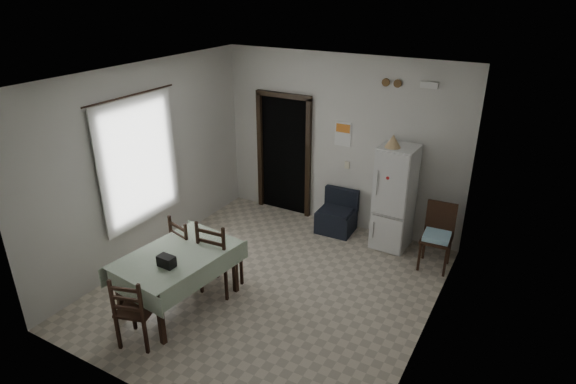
% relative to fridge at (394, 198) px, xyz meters
% --- Properties ---
extents(ground, '(4.50, 4.50, 0.00)m').
position_rel_fridge_xyz_m(ground, '(-1.09, -1.93, -0.83)').
color(ground, '#AFA38F').
rests_on(ground, ground).
extents(ceiling, '(4.20, 4.50, 0.02)m').
position_rel_fridge_xyz_m(ceiling, '(-1.09, -1.93, 2.07)').
color(ceiling, white).
rests_on(ceiling, ground).
extents(wall_back, '(4.20, 0.02, 2.90)m').
position_rel_fridge_xyz_m(wall_back, '(-1.09, 0.32, 0.62)').
color(wall_back, beige).
rests_on(wall_back, ground).
extents(wall_front, '(4.20, 0.02, 2.90)m').
position_rel_fridge_xyz_m(wall_front, '(-1.09, -4.18, 0.62)').
color(wall_front, beige).
rests_on(wall_front, ground).
extents(wall_left, '(0.02, 4.50, 2.90)m').
position_rel_fridge_xyz_m(wall_left, '(-3.19, -1.93, 0.62)').
color(wall_left, beige).
rests_on(wall_left, ground).
extents(wall_right, '(0.02, 4.50, 2.90)m').
position_rel_fridge_xyz_m(wall_right, '(1.01, -1.93, 0.62)').
color(wall_right, beige).
rests_on(wall_right, ground).
extents(doorway, '(1.06, 0.52, 2.22)m').
position_rel_fridge_xyz_m(doorway, '(-2.14, 0.52, 0.23)').
color(doorway, black).
rests_on(doorway, ground).
extents(window_recess, '(0.10, 1.20, 1.60)m').
position_rel_fridge_xyz_m(window_recess, '(-3.24, -2.13, 0.72)').
color(window_recess, silver).
rests_on(window_recess, ground).
extents(curtain, '(0.02, 1.45, 1.85)m').
position_rel_fridge_xyz_m(curtain, '(-3.13, -2.13, 0.72)').
color(curtain, silver).
rests_on(curtain, ground).
extents(curtain_rod, '(0.02, 1.60, 0.02)m').
position_rel_fridge_xyz_m(curtain_rod, '(-3.12, -2.13, 1.67)').
color(curtain_rod, black).
rests_on(curtain_rod, ground).
extents(calendar, '(0.28, 0.02, 0.40)m').
position_rel_fridge_xyz_m(calendar, '(-1.04, 0.31, 0.79)').
color(calendar, white).
rests_on(calendar, ground).
extents(calendar_image, '(0.24, 0.01, 0.14)m').
position_rel_fridge_xyz_m(calendar_image, '(-1.04, 0.30, 0.89)').
color(calendar_image, orange).
rests_on(calendar_image, ground).
extents(light_switch, '(0.08, 0.02, 0.12)m').
position_rel_fridge_xyz_m(light_switch, '(-0.94, 0.31, 0.27)').
color(light_switch, beige).
rests_on(light_switch, ground).
extents(vent_left, '(0.12, 0.03, 0.12)m').
position_rel_fridge_xyz_m(vent_left, '(-0.39, 0.31, 1.69)').
color(vent_left, brown).
rests_on(vent_left, ground).
extents(vent_right, '(0.12, 0.03, 0.12)m').
position_rel_fridge_xyz_m(vent_right, '(-0.21, 0.31, 1.69)').
color(vent_right, brown).
rests_on(vent_right, ground).
extents(emergency_light, '(0.25, 0.07, 0.09)m').
position_rel_fridge_xyz_m(emergency_light, '(0.26, 0.28, 1.72)').
color(emergency_light, white).
rests_on(emergency_light, ground).
extents(fridge, '(0.56, 0.56, 1.67)m').
position_rel_fridge_xyz_m(fridge, '(0.00, 0.00, 0.00)').
color(fridge, silver).
rests_on(fridge, ground).
extents(tan_cone, '(0.26, 0.26, 0.19)m').
position_rel_fridge_xyz_m(tan_cone, '(-0.08, -0.09, 0.93)').
color(tan_cone, tan).
rests_on(tan_cone, fridge).
extents(navy_seat, '(0.61, 0.59, 0.71)m').
position_rel_fridge_xyz_m(navy_seat, '(-0.96, 0.00, -0.48)').
color(navy_seat, black).
rests_on(navy_seat, ground).
extents(corner_chair, '(0.45, 0.45, 0.99)m').
position_rel_fridge_xyz_m(corner_chair, '(0.76, -0.32, -0.34)').
color(corner_chair, black).
rests_on(corner_chair, ground).
extents(dining_table, '(1.14, 1.58, 0.77)m').
position_rel_fridge_xyz_m(dining_table, '(-1.90, -2.84, -0.45)').
color(dining_table, '#9FB298').
rests_on(dining_table, ground).
extents(black_bag, '(0.22, 0.13, 0.14)m').
position_rel_fridge_xyz_m(black_bag, '(-1.81, -3.12, 0.01)').
color(black_bag, black).
rests_on(black_bag, dining_table).
extents(dining_chair_far_left, '(0.52, 0.52, 1.00)m').
position_rel_fridge_xyz_m(dining_chair_far_left, '(-2.16, -2.28, -0.34)').
color(dining_chair_far_left, black).
rests_on(dining_chair_far_left, ground).
extents(dining_chair_far_right, '(0.50, 0.50, 1.09)m').
position_rel_fridge_xyz_m(dining_chair_far_right, '(-1.65, -2.29, -0.29)').
color(dining_chair_far_right, black).
rests_on(dining_chair_far_right, ground).
extents(dining_chair_near_head, '(0.50, 0.50, 0.94)m').
position_rel_fridge_xyz_m(dining_chair_near_head, '(-1.85, -3.62, -0.36)').
color(dining_chair_near_head, black).
rests_on(dining_chair_near_head, ground).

